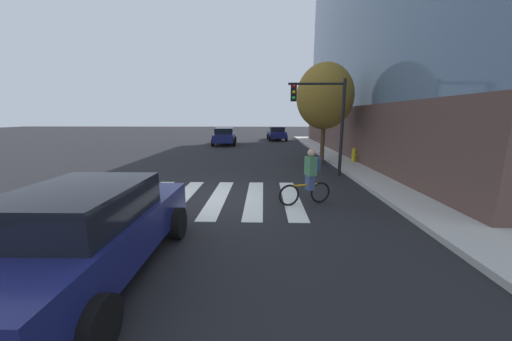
{
  "coord_description": "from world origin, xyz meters",
  "views": [
    {
      "loc": [
        1.72,
        -8.44,
        2.65
      ],
      "look_at": [
        1.47,
        0.43,
        0.84
      ],
      "focal_mm": 18.79,
      "sensor_mm": 36.0,
      "label": 1
    }
  ],
  "objects_px": {
    "sedan_near": "(88,231)",
    "fire_hydrant": "(354,155)",
    "cyclist": "(309,177)",
    "street_tree_near": "(325,97)",
    "sedan_mid": "(224,136)",
    "traffic_light_near": "(324,111)",
    "sedan_far": "(277,133)",
    "manhole_cover": "(158,225)"
  },
  "relations": [
    {
      "from": "sedan_near",
      "to": "fire_hydrant",
      "type": "xyz_separation_m",
      "value": [
        7.86,
        10.92,
        -0.29
      ]
    },
    {
      "from": "cyclist",
      "to": "street_tree_near",
      "type": "relative_size",
      "value": 0.31
    },
    {
      "from": "sedan_near",
      "to": "sedan_mid",
      "type": "relative_size",
      "value": 1.0
    },
    {
      "from": "sedan_mid",
      "to": "street_tree_near",
      "type": "bearing_deg",
      "value": -54.96
    },
    {
      "from": "sedan_mid",
      "to": "traffic_light_near",
      "type": "bearing_deg",
      "value": -64.46
    },
    {
      "from": "sedan_far",
      "to": "cyclist",
      "type": "height_order",
      "value": "cyclist"
    },
    {
      "from": "manhole_cover",
      "to": "cyclist",
      "type": "relative_size",
      "value": 0.38
    },
    {
      "from": "traffic_light_near",
      "to": "fire_hydrant",
      "type": "distance_m",
      "value": 4.44
    },
    {
      "from": "sedan_near",
      "to": "sedan_mid",
      "type": "bearing_deg",
      "value": 92.25
    },
    {
      "from": "sedan_near",
      "to": "sedan_far",
      "type": "xyz_separation_m",
      "value": [
        4.31,
        26.36,
        -0.05
      ]
    },
    {
      "from": "traffic_light_near",
      "to": "street_tree_near",
      "type": "height_order",
      "value": "street_tree_near"
    },
    {
      "from": "fire_hydrant",
      "to": "street_tree_near",
      "type": "relative_size",
      "value": 0.14
    },
    {
      "from": "fire_hydrant",
      "to": "sedan_mid",
      "type": "bearing_deg",
      "value": 130.38
    },
    {
      "from": "manhole_cover",
      "to": "cyclist",
      "type": "bearing_deg",
      "value": 23.86
    },
    {
      "from": "manhole_cover",
      "to": "traffic_light_near",
      "type": "xyz_separation_m",
      "value": [
        5.2,
        5.83,
        2.86
      ]
    },
    {
      "from": "sedan_mid",
      "to": "fire_hydrant",
      "type": "height_order",
      "value": "sedan_mid"
    },
    {
      "from": "sedan_near",
      "to": "traffic_light_near",
      "type": "xyz_separation_m",
      "value": [
        5.44,
        8.0,
        2.04
      ]
    },
    {
      "from": "manhole_cover",
      "to": "traffic_light_near",
      "type": "distance_m",
      "value": 8.32
    },
    {
      "from": "traffic_light_near",
      "to": "cyclist",
      "type": "bearing_deg",
      "value": -106.79
    },
    {
      "from": "manhole_cover",
      "to": "sedan_near",
      "type": "xyz_separation_m",
      "value": [
        -0.24,
        -2.18,
        0.82
      ]
    },
    {
      "from": "manhole_cover",
      "to": "sedan_mid",
      "type": "distance_m",
      "value": 19.01
    },
    {
      "from": "manhole_cover",
      "to": "sedan_far",
      "type": "relative_size",
      "value": 0.15
    },
    {
      "from": "sedan_near",
      "to": "street_tree_near",
      "type": "xyz_separation_m",
      "value": [
        6.15,
        11.18,
        2.87
      ]
    },
    {
      "from": "sedan_mid",
      "to": "sedan_near",
      "type": "bearing_deg",
      "value": -87.75
    },
    {
      "from": "sedan_far",
      "to": "fire_hydrant",
      "type": "distance_m",
      "value": 15.84
    },
    {
      "from": "sedan_mid",
      "to": "cyclist",
      "type": "height_order",
      "value": "cyclist"
    },
    {
      "from": "manhole_cover",
      "to": "cyclist",
      "type": "distance_m",
      "value": 4.43
    },
    {
      "from": "manhole_cover",
      "to": "fire_hydrant",
      "type": "distance_m",
      "value": 11.61
    },
    {
      "from": "manhole_cover",
      "to": "sedan_mid",
      "type": "height_order",
      "value": "sedan_mid"
    },
    {
      "from": "cyclist",
      "to": "traffic_light_near",
      "type": "distance_m",
      "value": 4.71
    },
    {
      "from": "sedan_far",
      "to": "traffic_light_near",
      "type": "distance_m",
      "value": 18.51
    },
    {
      "from": "sedan_mid",
      "to": "cyclist",
      "type": "xyz_separation_m",
      "value": [
        5.05,
        -17.2,
        0.04
      ]
    },
    {
      "from": "traffic_light_near",
      "to": "street_tree_near",
      "type": "bearing_deg",
      "value": 77.49
    },
    {
      "from": "cyclist",
      "to": "sedan_far",
      "type": "bearing_deg",
      "value": 89.76
    },
    {
      "from": "fire_hydrant",
      "to": "cyclist",
      "type": "bearing_deg",
      "value": -117.52
    },
    {
      "from": "sedan_far",
      "to": "street_tree_near",
      "type": "relative_size",
      "value": 0.8
    },
    {
      "from": "sedan_mid",
      "to": "cyclist",
      "type": "bearing_deg",
      "value": -73.65
    },
    {
      "from": "sedan_far",
      "to": "cyclist",
      "type": "relative_size",
      "value": 2.6
    },
    {
      "from": "street_tree_near",
      "to": "sedan_mid",
      "type": "bearing_deg",
      "value": 125.04
    },
    {
      "from": "manhole_cover",
      "to": "sedan_near",
      "type": "distance_m",
      "value": 2.34
    },
    {
      "from": "manhole_cover",
      "to": "sedan_mid",
      "type": "relative_size",
      "value": 0.14
    },
    {
      "from": "sedan_near",
      "to": "sedan_far",
      "type": "bearing_deg",
      "value": 80.71
    }
  ]
}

